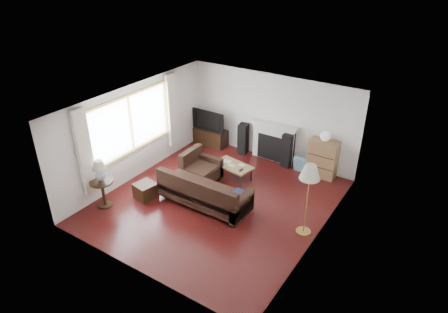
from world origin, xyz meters
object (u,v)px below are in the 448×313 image
Objects in this scene: tv_stand at (211,137)px; side_table at (103,193)px; sectional_sofa at (204,191)px; bookshelf at (322,159)px; floor_lamp at (307,200)px; coffee_table at (233,171)px.

side_table is at bearing -93.21° from tv_stand.
tv_stand is 0.43× the size of sectional_sofa.
bookshelf is 5.61m from side_table.
bookshelf is 2.56m from floor_lamp.
tv_stand is at bearing 122.29° from sectional_sofa.
side_table reaches higher than tv_stand.
side_table is (-1.97, -1.33, -0.05)m from sectional_sofa.
floor_lamp is 2.42× the size of side_table.
side_table is at bearing -146.00° from sectional_sofa.
sectional_sofa is at bearing 34.00° from side_table.
bookshelf is (3.57, 0.04, 0.26)m from tv_stand.
bookshelf is at bearing 45.31° from coffee_table.
sectional_sofa is 1.44m from coffee_table.
tv_stand is 4.09m from side_table.
sectional_sofa is at bearing -57.71° from tv_stand.
floor_lamp is (2.48, -1.10, 0.63)m from coffee_table.
side_table is at bearing -132.60° from bookshelf.
floor_lamp reaches higher than coffee_table.
coffee_table is 0.61× the size of floor_lamp.
bookshelf reaches higher than coffee_table.
coffee_table is 2.78m from floor_lamp.
bookshelf is 3.34m from sectional_sofa.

